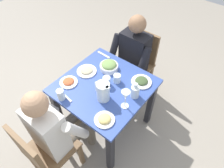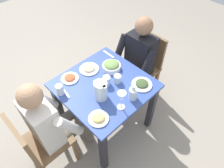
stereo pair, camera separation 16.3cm
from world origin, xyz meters
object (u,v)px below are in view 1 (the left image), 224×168
(plate_beans, at_px, (87,71))
(plate_fries, at_px, (104,119))
(diner_near, at_px, (130,60))
(oil_carafe, at_px, (135,92))
(water_pitcher, at_px, (103,91))
(plate_dolmas, at_px, (141,81))
(dining_table, at_px, (105,94))
(water_glass_near_left, at_px, (107,81))
(plate_rice_curry, at_px, (69,82))
(diner_far, at_px, (57,127))
(chair_near, at_px, (138,60))
(water_glass_center, at_px, (117,78))
(water_glass_far_left, at_px, (61,95))
(salad_bowl, at_px, (109,66))
(chair_far, at_px, (43,151))
(wine_glass, at_px, (126,96))

(plate_beans, distance_m, plate_fries, 0.61)
(diner_near, height_order, oil_carafe, diner_near)
(water_pitcher, relative_size, plate_dolmas, 0.95)
(dining_table, xyz_separation_m, water_glass_near_left, (-0.01, -0.02, 0.18))
(plate_rice_curry, bearing_deg, dining_table, -146.30)
(diner_far, distance_m, plate_rice_curry, 0.44)
(plate_rice_curry, bearing_deg, chair_near, -102.08)
(water_glass_center, bearing_deg, water_pitcher, 97.00)
(plate_dolmas, height_order, water_glass_far_left, water_glass_far_left)
(diner_near, bearing_deg, salad_bowl, 86.55)
(water_pitcher, distance_m, water_glass_center, 0.25)
(water_pitcher, height_order, water_glass_near_left, water_pitcher)
(plate_rice_curry, distance_m, water_glass_far_left, 0.20)
(chair_near, relative_size, diner_near, 0.74)
(salad_bowl, relative_size, water_glass_near_left, 1.95)
(chair_far, bearing_deg, water_glass_near_left, -96.32)
(water_glass_near_left, height_order, oil_carafe, oil_carafe)
(salad_bowl, distance_m, wine_glass, 0.51)
(water_glass_near_left, bearing_deg, plate_dolmas, -136.58)
(dining_table, xyz_separation_m, diner_far, (0.07, 0.56, 0.02))
(dining_table, bearing_deg, chair_far, 84.58)
(plate_dolmas, bearing_deg, plate_fries, 89.37)
(plate_beans, bearing_deg, chair_near, -103.32)
(plate_dolmas, height_order, plate_rice_curry, plate_dolmas)
(plate_beans, relative_size, water_glass_far_left, 1.93)
(salad_bowl, relative_size, plate_dolmas, 0.94)
(diner_near, bearing_deg, oil_carafe, 128.53)
(chair_far, relative_size, water_glass_center, 10.04)
(water_glass_near_left, bearing_deg, diner_near, -79.56)
(chair_near, relative_size, diner_far, 0.74)
(plate_dolmas, xyz_separation_m, water_glass_center, (0.19, 0.14, 0.03))
(chair_near, xyz_separation_m, plate_dolmas, (-0.35, 0.51, 0.27))
(water_glass_far_left, bearing_deg, diner_near, -97.10)
(chair_near, height_order, chair_far, same)
(dining_table, distance_m, plate_rice_curry, 0.38)
(diner_near, height_order, wine_glass, diner_near)
(diner_near, bearing_deg, water_glass_far_left, 82.90)
(plate_fries, distance_m, water_glass_center, 0.46)
(chair_near, bearing_deg, plate_rice_curry, 77.92)
(diner_near, height_order, water_pitcher, diner_near)
(chair_near, height_order, water_glass_near_left, chair_near)
(diner_near, distance_m, water_glass_far_left, 0.94)
(chair_far, xyz_separation_m, salad_bowl, (0.03, -0.97, 0.30))
(diner_near, distance_m, plate_beans, 0.57)
(chair_far, bearing_deg, diner_far, -90.00)
(dining_table, relative_size, chair_near, 0.97)
(salad_bowl, bearing_deg, water_pitcher, 121.44)
(plate_rice_curry, bearing_deg, water_glass_far_left, 117.65)
(diner_near, xyz_separation_m, water_glass_center, (-0.15, 0.45, 0.15))
(plate_dolmas, bearing_deg, dining_table, 44.07)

